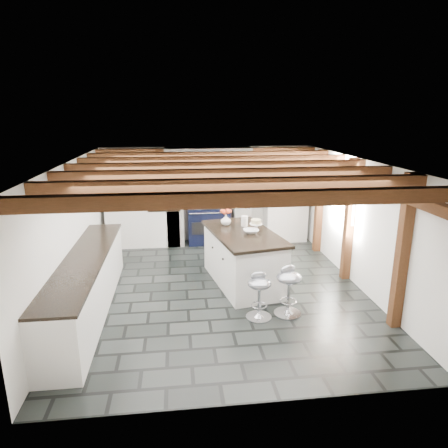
{
  "coord_description": "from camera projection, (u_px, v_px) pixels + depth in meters",
  "views": [
    {
      "loc": [
        -0.75,
        -6.61,
        3.08
      ],
      "look_at": [
        0.1,
        0.4,
        1.1
      ],
      "focal_mm": 32.0,
      "sensor_mm": 36.0,
      "label": 1
    }
  ],
  "objects": [
    {
      "name": "ground",
      "position": [
        221.0,
        288.0,
        7.24
      ],
      "size": [
        6.0,
        6.0,
        0.0
      ],
      "primitive_type": "plane",
      "color": "black",
      "rests_on": "ground"
    },
    {
      "name": "room_shell",
      "position": [
        184.0,
        214.0,
        8.24
      ],
      "size": [
        6.0,
        6.03,
        6.0
      ],
      "color": "white",
      "rests_on": "ground"
    },
    {
      "name": "range_cooker",
      "position": [
        209.0,
        224.0,
        9.67
      ],
      "size": [
        1.0,
        0.63,
        0.99
      ],
      "color": "black",
      "rests_on": "ground"
    },
    {
      "name": "kitchen_island",
      "position": [
        243.0,
        257.0,
        7.36
      ],
      "size": [
        1.41,
        2.17,
        1.33
      ],
      "rotation": [
        0.0,
        0.0,
        0.19
      ],
      "color": "white",
      "rests_on": "ground"
    },
    {
      "name": "bar_stool_near",
      "position": [
        288.0,
        285.0,
        6.18
      ],
      "size": [
        0.51,
        0.51,
        0.8
      ],
      "rotation": [
        0.0,
        0.0,
        0.38
      ],
      "color": "silver",
      "rests_on": "ground"
    },
    {
      "name": "bar_stool_far",
      "position": [
        259.0,
        290.0,
        6.09
      ],
      "size": [
        0.4,
        0.4,
        0.74
      ],
      "rotation": [
        0.0,
        0.0,
        0.08
      ],
      "color": "silver",
      "rests_on": "ground"
    }
  ]
}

